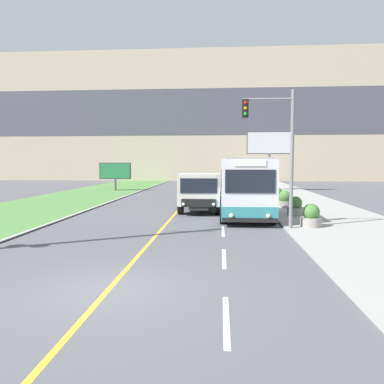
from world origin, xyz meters
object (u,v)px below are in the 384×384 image
object	(u,v)px
billboard_small	(115,172)
planter_round_third	(285,200)
dump_truck	(201,192)
traffic_light_mast	(278,142)
city_bus	(246,188)
planter_round_near	(311,217)
planter_round_second	(295,207)
billboard_large	(269,145)
planter_round_far	(277,195)

from	to	relation	value
billboard_small	planter_round_third	xyz separation A→B (m)	(15.18, -13.95, -1.45)
dump_truck	traffic_light_mast	size ratio (longest dim) A/B	1.09
billboard_small	city_bus	bearing A→B (deg)	-56.62
traffic_light_mast	billboard_small	distance (m)	25.62
planter_round_near	planter_round_second	distance (m)	3.64
city_bus	planter_round_near	world-z (taller)	city_bus
dump_truck	billboard_small	size ratio (longest dim) A/B	2.00
billboard_large	billboard_small	world-z (taller)	billboard_large
dump_truck	planter_round_far	distance (m)	7.82
traffic_light_mast	planter_round_second	bearing A→B (deg)	68.21
city_bus	billboard_small	distance (m)	22.44
planter_round_far	planter_round_second	bearing A→B (deg)	-90.77
planter_round_near	city_bus	bearing A→B (deg)	138.21
planter_round_second	planter_round_far	distance (m)	7.28
planter_round_third	planter_round_near	bearing A→B (deg)	-90.40
planter_round_third	planter_round_far	size ratio (longest dim) A/B	1.04
billboard_small	planter_round_near	xyz separation A→B (m)	(15.13, -21.23, -1.47)
planter_round_third	planter_round_far	distance (m)	3.64
billboard_small	planter_round_third	world-z (taller)	billboard_small
billboard_large	billboard_small	distance (m)	16.26
billboard_small	planter_round_near	size ratio (longest dim) A/B	3.19
planter_round_near	billboard_small	bearing A→B (deg)	125.48
billboard_small	planter_round_far	xyz separation A→B (m)	(15.24, -10.32, -1.47)
planter_round_second	traffic_light_mast	bearing A→B (deg)	-111.79
planter_round_second	planter_round_third	world-z (taller)	planter_round_third
city_bus	planter_round_near	distance (m)	3.89
city_bus	planter_round_far	bearing A→B (deg)	71.05
planter_round_third	billboard_small	bearing A→B (deg)	137.41
billboard_small	planter_round_second	xyz separation A→B (m)	(15.14, -17.59, -1.47)
city_bus	traffic_light_mast	world-z (taller)	traffic_light_mast
traffic_light_mast	planter_round_far	world-z (taller)	traffic_light_mast
planter_round_third	billboard_large	bearing A→B (deg)	86.76
dump_truck	planter_round_second	distance (m)	5.62
traffic_light_mast	planter_round_near	size ratio (longest dim) A/B	5.87
planter_round_near	traffic_light_mast	bearing A→B (deg)	-164.28
billboard_small	planter_round_second	distance (m)	23.26
planter_round_far	traffic_light_mast	bearing A→B (deg)	-98.67
dump_truck	billboard_large	bearing A→B (deg)	69.59
dump_truck	traffic_light_mast	distance (m)	7.36
traffic_light_mast	dump_truck	bearing A→B (deg)	122.58
planter_round_second	planter_round_third	size ratio (longest dim) A/B	0.95
billboard_large	billboard_small	size ratio (longest dim) A/B	1.84
city_bus	planter_round_second	xyz separation A→B (m)	(2.79, 1.15, -1.09)
dump_truck	planter_round_third	distance (m)	5.75
planter_round_near	planter_round_third	bearing A→B (deg)	89.60
billboard_large	planter_round_near	xyz separation A→B (m)	(-0.88, -21.96, -4.18)
dump_truck	traffic_light_mast	xyz separation A→B (m)	(3.69, -5.77, 2.69)
billboard_large	planter_round_third	size ratio (longest dim) A/B	5.60
traffic_light_mast	planter_round_far	xyz separation A→B (m)	(1.73, 11.37, -3.36)
city_bus	planter_round_far	xyz separation A→B (m)	(2.89, 8.42, -1.09)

